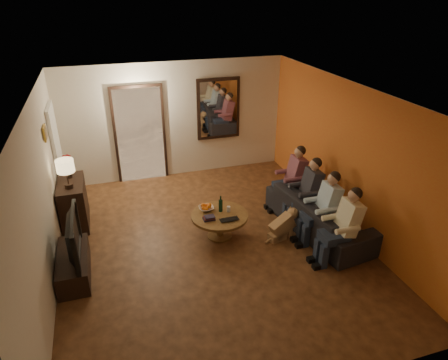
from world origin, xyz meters
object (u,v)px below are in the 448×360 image
object	(u,v)px
tv	(68,237)
person_c	(307,194)
person_d	(293,180)
table_lamp	(67,174)
wine_bottle	(221,204)
dresser	(74,203)
laptop	(230,221)
tv_stand	(74,265)
person_b	(324,210)
sofa	(319,214)
coffee_table	(220,225)
bowl	(206,208)
dog	(282,225)
person_a	(344,229)

from	to	relation	value
tv	person_c	bearing A→B (deg)	-85.59
person_c	person_d	bearing A→B (deg)	90.00
table_lamp	tv	size ratio (longest dim) A/B	0.48
person_d	wine_bottle	size ratio (longest dim) A/B	3.87
person_d	dresser	bearing A→B (deg)	171.19
person_d	laptop	bearing A→B (deg)	-151.59
tv_stand	person_b	bearing A→B (deg)	-3.96
sofa	person_d	world-z (taller)	person_d
person_c	coffee_table	size ratio (longest dim) A/B	1.20
tv_stand	wine_bottle	xyz separation A→B (m)	(2.49, 0.45, 0.42)
sofa	table_lamp	bearing A→B (deg)	65.17
tv_stand	sofa	bearing A→B (deg)	0.22
tv_stand	coffee_table	world-z (taller)	coffee_table
person_d	bowl	distance (m)	1.88
dresser	person_b	bearing A→B (deg)	-24.11
person_b	person_d	world-z (taller)	same
sofa	dog	size ratio (longest dim) A/B	4.04
person_a	wine_bottle	size ratio (longest dim) A/B	3.87
coffee_table	person_a	bearing A→B (deg)	-36.51
table_lamp	laptop	distance (m)	2.91
person_d	wine_bottle	xyz separation A→B (m)	(-1.62, -0.47, 0.01)
sofa	person_a	size ratio (longest dim) A/B	1.89
person_a	person_c	xyz separation A→B (m)	(0.00, 1.20, 0.00)
bowl	person_a	bearing A→B (deg)	-38.21
laptop	tv	bearing A→B (deg)	-179.31
tv	bowl	bearing A→B (deg)	-75.83
dog	bowl	xyz separation A→B (m)	(-1.21, 0.60, 0.20)
dog	wine_bottle	bearing A→B (deg)	139.23
person_b	person_d	size ratio (longest dim) A/B	1.00
dog	person_d	bearing A→B (deg)	41.58
tv_stand	wine_bottle	bearing A→B (deg)	10.25
sofa	person_d	distance (m)	0.94
dog	person_b	bearing A→B (deg)	-35.82
dresser	person_c	bearing A→B (deg)	-16.77
dresser	tv	bearing A→B (deg)	-90.00
dresser	laptop	size ratio (longest dim) A/B	2.94
tv_stand	bowl	bearing A→B (deg)	14.17
dresser	sofa	xyz separation A→B (m)	(4.20, -1.54, -0.10)
person_a	dog	bearing A→B (deg)	126.96
person_a	tv_stand	bearing A→B (deg)	167.84
tv	bowl	size ratio (longest dim) A/B	4.37
person_b	tv_stand	bearing A→B (deg)	176.04
table_lamp	tv	world-z (taller)	table_lamp
person_a	coffee_table	world-z (taller)	person_a
table_lamp	person_b	size ratio (longest dim) A/B	0.45
dresser	laptop	world-z (taller)	dresser
tv	sofa	world-z (taller)	tv
tv	bowl	xyz separation A→B (m)	(2.26, 0.57, -0.22)
sofa	person_a	world-z (taller)	person_a
laptop	tv_stand	bearing A→B (deg)	-179.31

